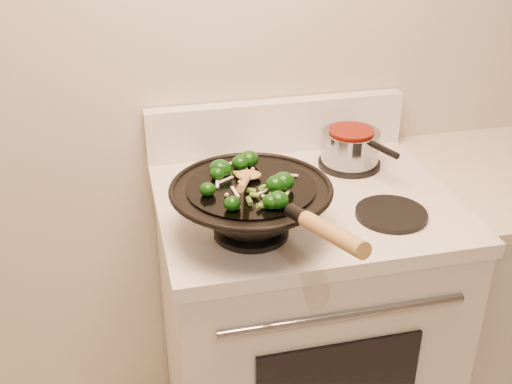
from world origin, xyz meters
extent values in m
plane|color=beige|center=(0.00, 1.50, 1.30)|extent=(3.50, 0.00, 3.50)
cube|color=white|center=(-0.21, 1.17, 0.44)|extent=(0.76, 0.64, 0.88)
cube|color=white|center=(-0.21, 1.17, 0.90)|extent=(0.78, 0.66, 0.04)
cube|color=white|center=(-0.21, 1.47, 1.00)|extent=(0.78, 0.05, 0.16)
cylinder|color=gray|center=(-0.21, 0.84, 0.78)|extent=(0.60, 0.02, 0.02)
cylinder|color=black|center=(-0.39, 1.02, 0.93)|extent=(0.18, 0.18, 0.01)
cylinder|color=black|center=(-0.03, 1.02, 0.93)|extent=(0.18, 0.18, 0.01)
cylinder|color=black|center=(-0.39, 1.32, 0.93)|extent=(0.18, 0.18, 0.01)
cylinder|color=black|center=(-0.03, 1.32, 0.93)|extent=(0.18, 0.18, 0.01)
torus|color=black|center=(-0.39, 1.02, 1.04)|extent=(0.38, 0.38, 0.01)
cylinder|color=black|center=(-0.39, 1.02, 1.05)|extent=(0.30, 0.30, 0.01)
cylinder|color=black|center=(-0.34, 0.81, 1.09)|extent=(0.04, 0.07, 0.04)
cylinder|color=#A37A40|center=(-0.31, 0.69, 1.11)|extent=(0.08, 0.20, 0.07)
ellipsoid|color=#0B3808|center=(-0.46, 0.92, 1.06)|extent=(0.04, 0.04, 0.03)
cylinder|color=#508630|center=(-0.44, 0.92, 1.05)|extent=(0.02, 0.01, 0.01)
ellipsoid|color=#0B3808|center=(-0.46, 1.07, 1.06)|extent=(0.04, 0.04, 0.03)
ellipsoid|color=#0B3808|center=(-0.32, 0.99, 1.07)|extent=(0.05, 0.05, 0.04)
ellipsoid|color=#0B3808|center=(-0.34, 0.98, 1.07)|extent=(0.05, 0.05, 0.04)
cylinder|color=#508630|center=(-0.33, 0.98, 1.05)|extent=(0.02, 0.02, 0.01)
ellipsoid|color=#0B3808|center=(-0.37, 0.91, 1.06)|extent=(0.04, 0.04, 0.03)
ellipsoid|color=#0B3808|center=(-0.45, 1.09, 1.07)|extent=(0.05, 0.05, 0.04)
ellipsoid|color=#0B3808|center=(-0.36, 0.91, 1.07)|extent=(0.05, 0.05, 0.04)
cylinder|color=#508630|center=(-0.34, 0.91, 1.05)|extent=(0.02, 0.02, 0.02)
ellipsoid|color=#0B3808|center=(-0.40, 1.11, 1.07)|extent=(0.04, 0.04, 0.04)
ellipsoid|color=#0B3808|center=(-0.37, 1.13, 1.07)|extent=(0.05, 0.05, 0.04)
ellipsoid|color=#0B3808|center=(-0.45, 1.09, 1.07)|extent=(0.05, 0.05, 0.04)
cylinder|color=#508630|center=(-0.43, 1.09, 1.05)|extent=(0.02, 0.02, 0.02)
ellipsoid|color=#0B3808|center=(-0.50, 1.00, 1.06)|extent=(0.04, 0.04, 0.03)
cube|color=white|center=(-0.41, 1.14, 1.05)|extent=(0.03, 0.02, 0.00)
cube|color=white|center=(-0.47, 1.04, 1.05)|extent=(0.01, 0.04, 0.00)
cube|color=white|center=(-0.45, 1.06, 1.05)|extent=(0.04, 0.03, 0.00)
cube|color=white|center=(-0.38, 0.98, 1.05)|extent=(0.04, 0.03, 0.00)
cube|color=white|center=(-0.34, 0.98, 1.05)|extent=(0.04, 0.03, 0.00)
cube|color=white|center=(-0.33, 0.96, 1.05)|extent=(0.03, 0.04, 0.00)
cube|color=white|center=(-0.41, 1.06, 1.05)|extent=(0.03, 0.04, 0.00)
cube|color=white|center=(-0.44, 1.00, 1.05)|extent=(0.01, 0.05, 0.00)
cube|color=white|center=(-0.30, 1.05, 1.05)|extent=(0.05, 0.03, 0.00)
cylinder|color=#5D902E|center=(-0.42, 0.94, 1.06)|extent=(0.03, 0.02, 0.02)
cylinder|color=#5D902E|center=(-0.40, 0.98, 1.06)|extent=(0.03, 0.03, 0.02)
cylinder|color=#5D902E|center=(-0.41, 1.13, 1.06)|extent=(0.01, 0.02, 0.01)
cylinder|color=#5D902E|center=(-0.40, 0.96, 1.06)|extent=(0.02, 0.02, 0.02)
cylinder|color=#5D902E|center=(-0.46, 0.95, 1.06)|extent=(0.02, 0.02, 0.02)
cylinder|color=#5D902E|center=(-0.41, 1.08, 1.06)|extent=(0.02, 0.02, 0.02)
cylinder|color=#5D902E|center=(-0.37, 0.99, 1.06)|extent=(0.02, 0.03, 0.01)
cylinder|color=#5D902E|center=(-0.39, 0.91, 1.06)|extent=(0.03, 0.02, 0.02)
cylinder|color=#5D902E|center=(-0.38, 0.92, 1.06)|extent=(0.03, 0.03, 0.02)
sphere|color=beige|center=(-0.46, 0.98, 1.05)|extent=(0.01, 0.01, 0.01)
sphere|color=beige|center=(-0.39, 1.10, 1.05)|extent=(0.01, 0.01, 0.01)
sphere|color=beige|center=(-0.37, 1.10, 1.05)|extent=(0.01, 0.01, 0.01)
sphere|color=beige|center=(-0.45, 0.95, 1.05)|extent=(0.01, 0.01, 0.01)
sphere|color=beige|center=(-0.38, 0.96, 1.05)|extent=(0.01, 0.01, 0.01)
ellipsoid|color=#A37A40|center=(-0.39, 1.06, 1.06)|extent=(0.07, 0.06, 0.02)
cylinder|color=#A37A40|center=(-0.43, 0.93, 1.11)|extent=(0.08, 0.24, 0.11)
cylinder|color=gray|center=(-0.03, 1.32, 0.98)|extent=(0.17, 0.17, 0.09)
cylinder|color=#710F05|center=(-0.03, 1.32, 1.03)|extent=(0.13, 0.13, 0.01)
cylinder|color=black|center=(0.01, 1.19, 1.02)|extent=(0.05, 0.10, 0.02)
camera|label=1|loc=(-0.68, -0.25, 1.74)|focal=45.00mm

